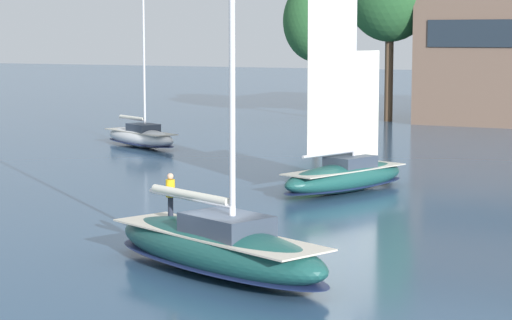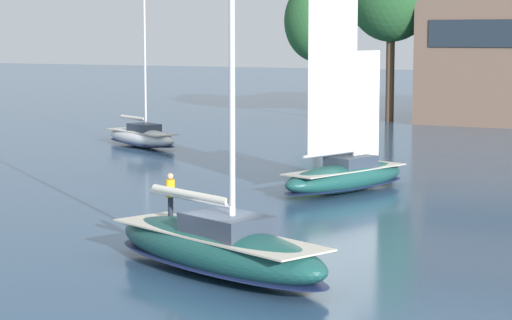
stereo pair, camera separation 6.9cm
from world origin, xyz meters
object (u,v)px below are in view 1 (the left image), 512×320
at_px(sailboat_main, 218,246).
at_px(sailboat_moored_near_marina, 141,136).
at_px(tree_shore_center, 316,21).
at_px(sailboat_moored_mid_channel, 345,173).

bearing_deg(sailboat_main, sailboat_moored_near_marina, 127.07).
relative_size(tree_shore_center, sailboat_main, 0.95).
height_order(sailboat_main, sailboat_moored_near_marina, sailboat_main).
distance_m(tree_shore_center, sailboat_moored_near_marina, 31.26).
relative_size(tree_shore_center, sailboat_moored_mid_channel, 1.10).
bearing_deg(sailboat_moored_mid_channel, sailboat_main, -81.59).
distance_m(tree_shore_center, sailboat_main, 66.74).
bearing_deg(sailboat_main, sailboat_moored_mid_channel, 98.41).
bearing_deg(sailboat_moored_mid_channel, sailboat_moored_near_marina, 148.59).
bearing_deg(sailboat_moored_mid_channel, tree_shore_center, 115.18).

